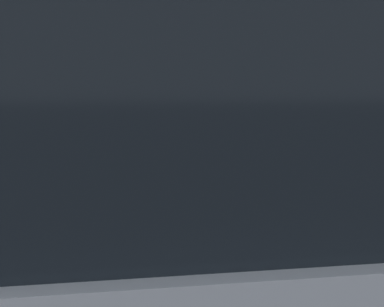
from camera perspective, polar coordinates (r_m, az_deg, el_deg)
sidewalk_curb at (r=4.98m, az=1.73°, el=-11.90°), size 36.00×2.59×0.12m
parking_meter at (r=3.86m, az=5.18°, el=0.14°), size 0.17×0.18×1.48m
pedestrian_at_meter at (r=3.77m, az=-2.41°, el=-2.07°), size 0.66×0.47×1.65m
parked_hatchback_silver at (r=2.47m, az=10.96°, el=-9.67°), size 4.01×1.79×1.81m
background_railing at (r=5.84m, az=-0.70°, el=-0.43°), size 24.06×0.06×1.15m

